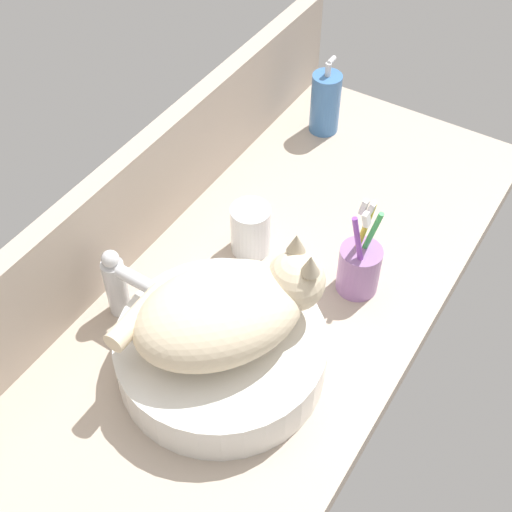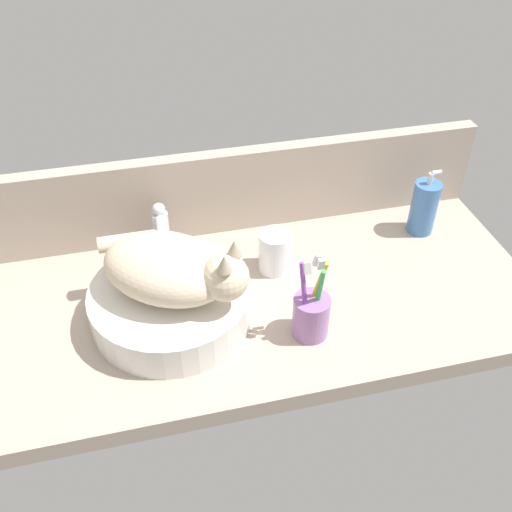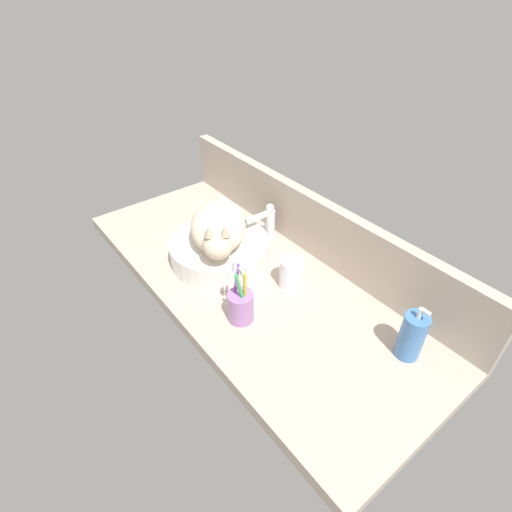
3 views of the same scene
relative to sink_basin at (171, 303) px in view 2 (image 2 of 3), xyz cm
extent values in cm
cube|color=#B2A08E|center=(13.03, 2.19, -5.69)|extent=(126.96, 52.81, 4.00)
cube|color=#AD9E8E|center=(13.03, 26.80, 6.40)|extent=(126.96, 3.60, 20.19)
cylinder|color=silver|center=(0.00, 0.00, 0.00)|extent=(31.58, 31.58, 7.39)
ellipsoid|color=beige|center=(0.00, 0.00, 9.19)|extent=(30.23, 28.08, 11.00)
sphere|color=beige|center=(9.84, -6.65, 10.69)|extent=(8.80, 8.80, 8.80)
cone|color=tan|center=(11.90, -5.39, 16.09)|extent=(2.80, 2.80, 3.20)
cone|color=tan|center=(9.44, -9.03, 16.09)|extent=(2.80, 2.80, 3.20)
cylinder|color=beige|center=(-6.66, 9.12, 9.69)|extent=(11.02, 3.26, 3.20)
cylinder|color=silver|center=(0.53, 20.29, 1.81)|extent=(3.60, 3.60, 11.00)
cylinder|color=silver|center=(0.40, 15.29, 6.71)|extent=(2.46, 10.05, 2.20)
sphere|color=silver|center=(0.53, 20.29, 8.51)|extent=(2.80, 2.80, 2.80)
cylinder|color=#3F72B2|center=(60.58, 15.00, 2.79)|extent=(6.06, 6.06, 12.97)
cylinder|color=silver|center=(60.58, 15.00, 10.68)|extent=(1.20, 1.20, 2.80)
cylinder|color=silver|center=(61.78, 15.00, 12.08)|extent=(2.20, 1.00, 1.00)
cylinder|color=#996BA8|center=(25.33, -10.31, 0.70)|extent=(7.04, 7.04, 8.79)
cylinder|color=purple|center=(23.72, -10.82, 5.21)|extent=(1.98, 4.27, 16.86)
cube|color=white|center=(23.72, -10.82, 13.71)|extent=(1.36, 1.26, 2.58)
cylinder|color=yellow|center=(26.00, -9.30, 5.21)|extent=(3.90, 2.90, 16.88)
cube|color=white|center=(26.00, -9.30, 13.71)|extent=(1.62, 1.08, 2.65)
cylinder|color=green|center=(26.37, -10.39, 5.21)|extent=(1.16, 4.45, 16.82)
cube|color=white|center=(26.37, -10.39, 13.71)|extent=(1.24, 1.29, 2.53)
cylinder|color=white|center=(23.46, 9.57, 0.99)|extent=(6.97, 6.97, 9.37)
cylinder|color=silver|center=(23.46, 9.57, -0.69)|extent=(6.14, 6.14, 6.01)
camera|label=1|loc=(-49.57, -37.03, 88.28)|focal=50.00mm
camera|label=2|loc=(-2.27, -81.31, 78.83)|focal=40.00mm
camera|label=3|loc=(87.92, -54.21, 76.77)|focal=28.00mm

